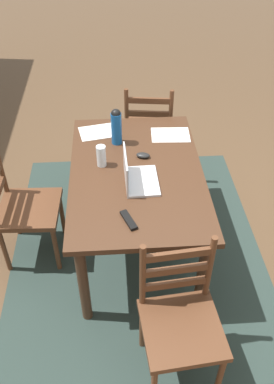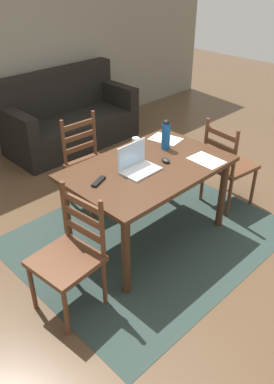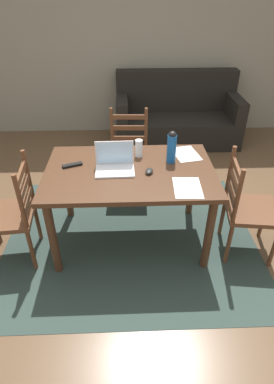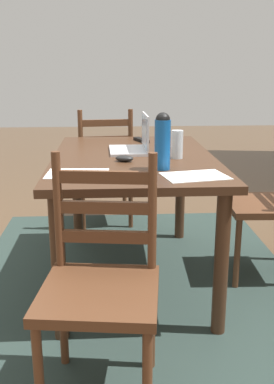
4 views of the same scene
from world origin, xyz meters
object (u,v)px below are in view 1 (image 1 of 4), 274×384
at_px(water_bottle, 116,126).
at_px(drinking_glass, 101,156).
at_px(dining_table, 136,182).
at_px(laptop, 135,176).
at_px(chair_far_head, 23,208).
at_px(chair_left_near, 180,321).
at_px(chair_right_near, 149,130).
at_px(computer_mouse, 143,155).
at_px(tv_remote, 129,220).

distance_m(water_bottle, drinking_glass, 0.31).
relative_size(dining_table, laptop, 4.39).
distance_m(chair_far_head, laptop, 0.90).
height_order(chair_left_near, chair_right_near, same).
bearing_deg(laptop, chair_left_near, -167.15).
bearing_deg(chair_left_near, dining_table, 10.23).
height_order(chair_right_near, laptop, laptop).
bearing_deg(computer_mouse, chair_far_head, 115.77).
bearing_deg(tv_remote, dining_table, -120.72).
distance_m(chair_right_near, laptop, 1.20).
height_order(drinking_glass, tv_remote, drinking_glass).
relative_size(chair_far_head, tv_remote, 5.59).
bearing_deg(chair_far_head, chair_right_near, -45.35).
height_order(dining_table, laptop, laptop).
bearing_deg(tv_remote, water_bottle, -108.42).
height_order(computer_mouse, tv_remote, computer_mouse).
bearing_deg(chair_right_near, chair_far_head, 134.65).
distance_m(drinking_glass, computer_mouse, 0.31).
bearing_deg(chair_right_near, dining_table, 169.84).
height_order(dining_table, chair_far_head, chair_far_head).
xyz_separation_m(chair_right_near, tv_remote, (-1.49, 0.26, 0.31)).
bearing_deg(chair_right_near, computer_mouse, 171.82).
xyz_separation_m(chair_far_head, laptop, (-0.13, -0.81, 0.36)).
xyz_separation_m(laptop, tv_remote, (-0.37, 0.06, -0.05)).
distance_m(chair_right_near, tv_remote, 1.55).
xyz_separation_m(dining_table, chair_left_near, (-1.00, -0.18, -0.20)).
xyz_separation_m(chair_left_near, water_bottle, (1.36, 0.31, 0.45)).
height_order(chair_right_near, computer_mouse, chair_right_near).
bearing_deg(computer_mouse, chair_left_near, -158.15).
bearing_deg(tv_remote, chair_far_head, -54.65).
xyz_separation_m(chair_far_head, computer_mouse, (0.16, -0.89, 0.32)).
distance_m(chair_right_near, computer_mouse, 0.91).
bearing_deg(dining_table, water_bottle, 19.19).
distance_m(chair_far_head, water_bottle, 0.91).
xyz_separation_m(dining_table, tv_remote, (-0.49, 0.08, 0.11)).
relative_size(dining_table, chair_right_near, 1.50).
relative_size(laptop, computer_mouse, 3.25).
bearing_deg(water_bottle, laptop, -167.66).
xyz_separation_m(chair_far_head, water_bottle, (0.36, -0.71, 0.45)).
distance_m(chair_far_head, chair_right_near, 1.42).
relative_size(laptop, tv_remote, 1.91).
distance_m(laptop, drinking_glass, 0.31).
relative_size(chair_far_head, chair_right_near, 1.00).
distance_m(chair_left_near, chair_right_near, 2.00).
bearing_deg(computer_mouse, drinking_glass, 119.55).
relative_size(dining_table, drinking_glass, 9.09).
relative_size(chair_left_near, chair_right_near, 1.00).
xyz_separation_m(drinking_glass, computer_mouse, (0.07, -0.30, -0.06)).
bearing_deg(water_bottle, computer_mouse, -137.73).
bearing_deg(chair_right_near, drinking_glass, 155.40).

